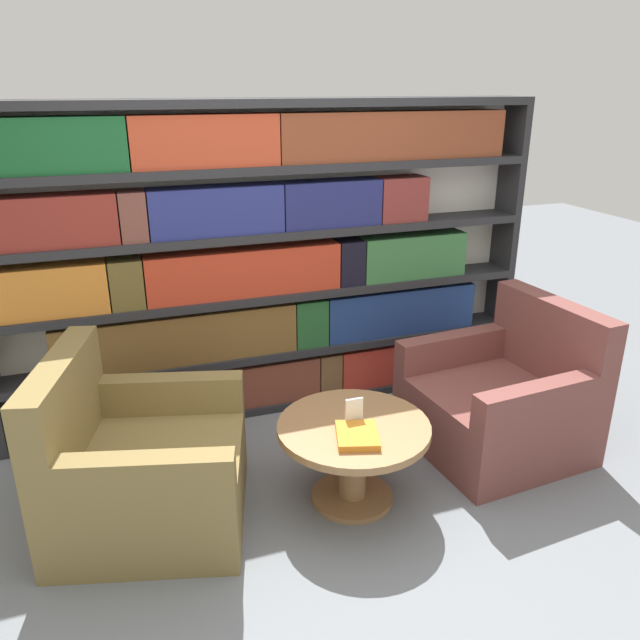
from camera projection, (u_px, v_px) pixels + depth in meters
The scene contains 7 objects.
ground_plane at pixel (358, 533), 3.03m from camera, with size 14.00×14.00×0.00m, color slate.
bookshelf at pixel (269, 264), 3.94m from camera, with size 3.44×0.30×1.97m.
armchair_left at pixel (141, 468), 3.04m from camera, with size 1.08×1.08×0.87m.
armchair_right at pixel (502, 402), 3.68m from camera, with size 0.95×0.95×0.87m.
coffee_table at pixel (353, 446), 3.17m from camera, with size 0.78×0.78×0.45m.
table_sign at pixel (354, 414), 3.10m from camera, with size 0.09×0.06×0.15m.
stray_book at pixel (357, 435), 2.99m from camera, with size 0.26×0.29×0.03m.
Camera 1 is at (-1.00, -2.26, 2.05)m, focal length 35.00 mm.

